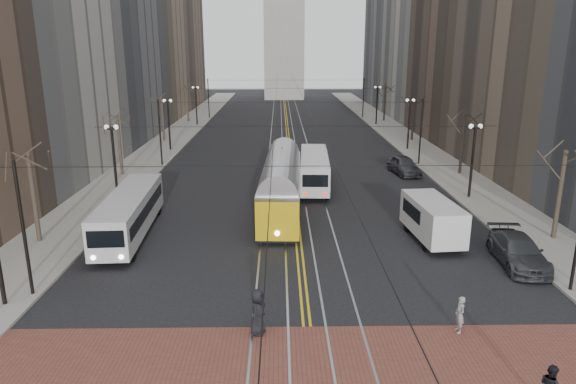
{
  "coord_description": "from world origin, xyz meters",
  "views": [
    {
      "loc": [
        -1.13,
        -20.35,
        11.38
      ],
      "look_at": [
        -0.63,
        9.47,
        3.0
      ],
      "focal_mm": 32.0,
      "sensor_mm": 36.0,
      "label": 1
    }
  ],
  "objects_px": {
    "streetcar": "(281,190)",
    "rear_bus": "(314,171)",
    "pedestrian_b": "(460,314)",
    "sedan_grey": "(404,165)",
    "pedestrian_a": "(258,312)",
    "transit_bus": "(130,215)",
    "cargo_van": "(432,221)",
    "sedan_parked": "(518,251)"
  },
  "relations": [
    {
      "from": "cargo_van",
      "to": "pedestrian_a",
      "type": "bearing_deg",
      "value": -138.95
    },
    {
      "from": "cargo_van",
      "to": "rear_bus",
      "type": "bearing_deg",
      "value": 111.26
    },
    {
      "from": "rear_bus",
      "to": "cargo_van",
      "type": "xyz_separation_m",
      "value": [
        6.33,
        -12.92,
        -0.1
      ]
    },
    {
      "from": "rear_bus",
      "to": "pedestrian_b",
      "type": "xyz_separation_m",
      "value": [
        4.47,
        -23.43,
        -0.56
      ]
    },
    {
      "from": "rear_bus",
      "to": "sedan_grey",
      "type": "bearing_deg",
      "value": 29.56
    },
    {
      "from": "streetcar",
      "to": "rear_bus",
      "type": "height_order",
      "value": "streetcar"
    },
    {
      "from": "transit_bus",
      "to": "cargo_van",
      "type": "distance_m",
      "value": 18.66
    },
    {
      "from": "transit_bus",
      "to": "cargo_van",
      "type": "relative_size",
      "value": 1.9
    },
    {
      "from": "streetcar",
      "to": "pedestrian_b",
      "type": "relative_size",
      "value": 8.84
    },
    {
      "from": "transit_bus",
      "to": "pedestrian_a",
      "type": "xyz_separation_m",
      "value": [
        8.44,
        -11.68,
        -0.35
      ]
    },
    {
      "from": "transit_bus",
      "to": "cargo_van",
      "type": "bearing_deg",
      "value": -6.59
    },
    {
      "from": "rear_bus",
      "to": "sedan_parked",
      "type": "bearing_deg",
      "value": -55.92
    },
    {
      "from": "sedan_parked",
      "to": "pedestrian_a",
      "type": "bearing_deg",
      "value": -149.07
    },
    {
      "from": "sedan_parked",
      "to": "transit_bus",
      "type": "bearing_deg",
      "value": 172.39
    },
    {
      "from": "streetcar",
      "to": "cargo_van",
      "type": "xyz_separation_m",
      "value": [
        9.14,
        -5.96,
        -0.38
      ]
    },
    {
      "from": "streetcar",
      "to": "rear_bus",
      "type": "xyz_separation_m",
      "value": [
        2.81,
        6.96,
        -0.29
      ]
    },
    {
      "from": "pedestrian_b",
      "to": "sedan_grey",
      "type": "bearing_deg",
      "value": 167.98
    },
    {
      "from": "cargo_van",
      "to": "sedan_grey",
      "type": "height_order",
      "value": "cargo_van"
    },
    {
      "from": "rear_bus",
      "to": "sedan_grey",
      "type": "xyz_separation_m",
      "value": [
        8.7,
        4.35,
        -0.52
      ]
    },
    {
      "from": "transit_bus",
      "to": "rear_bus",
      "type": "xyz_separation_m",
      "value": [
        12.29,
        11.74,
        0.01
      ]
    },
    {
      "from": "cargo_van",
      "to": "sedan_grey",
      "type": "distance_m",
      "value": 17.44
    },
    {
      "from": "transit_bus",
      "to": "streetcar",
      "type": "relative_size",
      "value": 0.78
    },
    {
      "from": "rear_bus",
      "to": "pedestrian_a",
      "type": "xyz_separation_m",
      "value": [
        -3.86,
        -23.43,
        -0.36
      ]
    },
    {
      "from": "pedestrian_a",
      "to": "pedestrian_b",
      "type": "relative_size",
      "value": 1.25
    },
    {
      "from": "streetcar",
      "to": "pedestrian_a",
      "type": "relative_size",
      "value": 7.06
    },
    {
      "from": "rear_bus",
      "to": "sedan_parked",
      "type": "distance_m",
      "value": 19.37
    },
    {
      "from": "streetcar",
      "to": "cargo_van",
      "type": "height_order",
      "value": "streetcar"
    },
    {
      "from": "transit_bus",
      "to": "sedan_grey",
      "type": "distance_m",
      "value": 26.46
    },
    {
      "from": "sedan_grey",
      "to": "pedestrian_a",
      "type": "relative_size",
      "value": 2.49
    },
    {
      "from": "pedestrian_a",
      "to": "pedestrian_b",
      "type": "bearing_deg",
      "value": -73.25
    },
    {
      "from": "pedestrian_b",
      "to": "streetcar",
      "type": "bearing_deg",
      "value": -159.5
    },
    {
      "from": "transit_bus",
      "to": "sedan_grey",
      "type": "height_order",
      "value": "transit_bus"
    },
    {
      "from": "pedestrian_a",
      "to": "rear_bus",
      "type": "bearing_deg",
      "value": 7.41
    },
    {
      "from": "sedan_parked",
      "to": "pedestrian_b",
      "type": "xyz_separation_m",
      "value": [
        -5.53,
        -6.85,
        0.02
      ]
    },
    {
      "from": "cargo_van",
      "to": "sedan_parked",
      "type": "distance_m",
      "value": 5.2
    },
    {
      "from": "cargo_van",
      "to": "pedestrian_b",
      "type": "xyz_separation_m",
      "value": [
        -1.85,
        -10.51,
        -0.46
      ]
    },
    {
      "from": "streetcar",
      "to": "sedan_parked",
      "type": "height_order",
      "value": "streetcar"
    },
    {
      "from": "transit_bus",
      "to": "rear_bus",
      "type": "height_order",
      "value": "rear_bus"
    },
    {
      "from": "streetcar",
      "to": "rear_bus",
      "type": "distance_m",
      "value": 7.51
    },
    {
      "from": "rear_bus",
      "to": "pedestrian_b",
      "type": "height_order",
      "value": "rear_bus"
    },
    {
      "from": "streetcar",
      "to": "sedan_grey",
      "type": "bearing_deg",
      "value": 46.81
    },
    {
      "from": "streetcar",
      "to": "rear_bus",
      "type": "relative_size",
      "value": 1.34
    }
  ]
}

